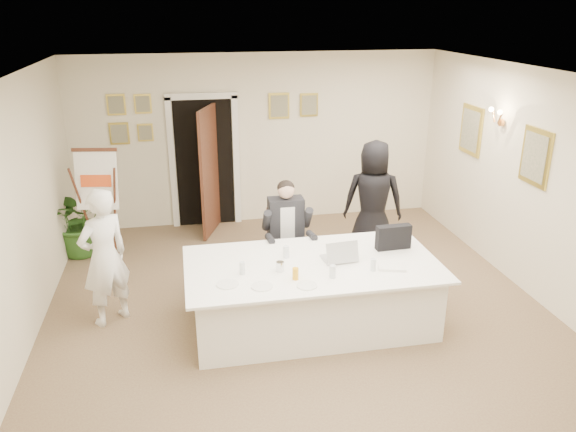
# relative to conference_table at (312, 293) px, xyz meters

# --- Properties ---
(floor) EXTENTS (7.00, 7.00, 0.00)m
(floor) POSITION_rel_conference_table_xyz_m (-0.09, 0.01, -0.39)
(floor) COLOR brown
(floor) RESTS_ON ground
(ceiling) EXTENTS (6.00, 7.00, 0.02)m
(ceiling) POSITION_rel_conference_table_xyz_m (-0.09, 0.01, 2.41)
(ceiling) COLOR white
(ceiling) RESTS_ON wall_back
(wall_back) EXTENTS (6.00, 0.10, 2.80)m
(wall_back) POSITION_rel_conference_table_xyz_m (-0.09, 3.51, 1.01)
(wall_back) COLOR beige
(wall_back) RESTS_ON floor
(wall_left) EXTENTS (0.10, 7.00, 2.80)m
(wall_left) POSITION_rel_conference_table_xyz_m (-3.09, 0.01, 1.01)
(wall_left) COLOR beige
(wall_left) RESTS_ON floor
(wall_right) EXTENTS (0.10, 7.00, 2.80)m
(wall_right) POSITION_rel_conference_table_xyz_m (2.91, 0.01, 1.01)
(wall_right) COLOR beige
(wall_right) RESTS_ON floor
(doorway) EXTENTS (1.14, 0.86, 2.20)m
(doorway) POSITION_rel_conference_table_xyz_m (-0.98, 3.33, 0.65)
(doorway) COLOR black
(doorway) RESTS_ON floor
(pictures_back_wall) EXTENTS (3.40, 0.06, 0.80)m
(pictures_back_wall) POSITION_rel_conference_table_xyz_m (-0.89, 3.48, 1.46)
(pictures_back_wall) COLOR gold
(pictures_back_wall) RESTS_ON wall_back
(pictures_right_wall) EXTENTS (0.06, 2.20, 0.80)m
(pictures_right_wall) POSITION_rel_conference_table_xyz_m (2.88, 1.21, 1.36)
(pictures_right_wall) COLOR gold
(pictures_right_wall) RESTS_ON wall_right
(wall_sconce) EXTENTS (0.20, 0.30, 0.24)m
(wall_sconce) POSITION_rel_conference_table_xyz_m (2.81, 1.21, 1.71)
(wall_sconce) COLOR #CC8341
(wall_sconce) RESTS_ON wall_right
(conference_table) EXTENTS (2.84, 1.51, 0.78)m
(conference_table) POSITION_rel_conference_table_xyz_m (0.00, 0.00, 0.00)
(conference_table) COLOR white
(conference_table) RESTS_ON floor
(seated_man) EXTENTS (0.75, 0.78, 1.43)m
(seated_man) POSITION_rel_conference_table_xyz_m (-0.09, 1.06, 0.32)
(seated_man) COLOR black
(seated_man) RESTS_ON floor
(flip_chart) EXTENTS (0.59, 0.41, 1.64)m
(flip_chart) POSITION_rel_conference_table_xyz_m (-2.51, 2.26, 0.37)
(flip_chart) COLOR #3D1F13
(flip_chart) RESTS_ON floor
(standing_man) EXTENTS (0.71, 0.67, 1.63)m
(standing_man) POSITION_rel_conference_table_xyz_m (-2.29, 0.51, 0.42)
(standing_man) COLOR white
(standing_man) RESTS_ON floor
(standing_woman) EXTENTS (0.98, 0.79, 1.73)m
(standing_woman) POSITION_rel_conference_table_xyz_m (1.30, 1.69, 0.47)
(standing_woman) COLOR black
(standing_woman) RESTS_ON floor
(potted_palm) EXTENTS (1.29, 1.26, 1.09)m
(potted_palm) POSITION_rel_conference_table_xyz_m (-2.89, 2.59, 0.15)
(potted_palm) COLOR #29551C
(potted_palm) RESTS_ON floor
(laptop) EXTENTS (0.41, 0.42, 0.28)m
(laptop) POSITION_rel_conference_table_xyz_m (0.32, 0.05, 0.52)
(laptop) COLOR #B7BABC
(laptop) RESTS_ON conference_table
(laptop_bag) EXTENTS (0.42, 0.14, 0.29)m
(laptop_bag) POSITION_rel_conference_table_xyz_m (1.03, 0.21, 0.53)
(laptop_bag) COLOR black
(laptop_bag) RESTS_ON conference_table
(paper_stack) EXTENTS (0.34, 0.28, 0.03)m
(paper_stack) POSITION_rel_conference_table_xyz_m (0.83, -0.29, 0.40)
(paper_stack) COLOR white
(paper_stack) RESTS_ON conference_table
(plate_left) EXTENTS (0.24, 0.24, 0.01)m
(plate_left) POSITION_rel_conference_table_xyz_m (-0.98, -0.34, 0.39)
(plate_left) COLOR white
(plate_left) RESTS_ON conference_table
(plate_mid) EXTENTS (0.24, 0.24, 0.01)m
(plate_mid) POSITION_rel_conference_table_xyz_m (-0.64, -0.46, 0.39)
(plate_mid) COLOR white
(plate_mid) RESTS_ON conference_table
(plate_near) EXTENTS (0.27, 0.27, 0.01)m
(plate_near) POSITION_rel_conference_table_xyz_m (-0.18, -0.53, 0.39)
(plate_near) COLOR white
(plate_near) RESTS_ON conference_table
(glass_a) EXTENTS (0.06, 0.06, 0.14)m
(glass_a) POSITION_rel_conference_table_xyz_m (-0.80, -0.12, 0.45)
(glass_a) COLOR silver
(glass_a) RESTS_ON conference_table
(glass_b) EXTENTS (0.08, 0.08, 0.14)m
(glass_b) POSITION_rel_conference_table_xyz_m (0.12, -0.39, 0.45)
(glass_b) COLOR silver
(glass_b) RESTS_ON conference_table
(glass_c) EXTENTS (0.07, 0.07, 0.14)m
(glass_c) POSITION_rel_conference_table_xyz_m (0.61, -0.31, 0.45)
(glass_c) COLOR silver
(glass_c) RESTS_ON conference_table
(glass_d) EXTENTS (0.08, 0.08, 0.14)m
(glass_d) POSITION_rel_conference_table_xyz_m (-0.26, 0.21, 0.45)
(glass_d) COLOR silver
(glass_d) RESTS_ON conference_table
(oj_glass) EXTENTS (0.07, 0.07, 0.13)m
(oj_glass) POSITION_rel_conference_table_xyz_m (-0.27, -0.35, 0.45)
(oj_glass) COLOR orange
(oj_glass) RESTS_ON conference_table
(steel_jug) EXTENTS (0.10, 0.10, 0.11)m
(steel_jug) POSITION_rel_conference_table_xyz_m (-0.39, -0.13, 0.44)
(steel_jug) COLOR silver
(steel_jug) RESTS_ON conference_table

